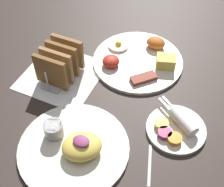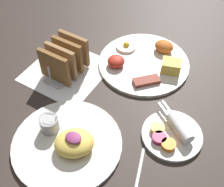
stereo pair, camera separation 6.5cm
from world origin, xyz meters
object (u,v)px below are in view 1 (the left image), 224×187
object	(u,v)px
plate_foreground	(74,146)
toast_rack	(60,63)
plate_condiments	(176,128)
plate_breakfast	(139,59)

from	to	relation	value
plate_foreground	toast_rack	size ratio (longest dim) A/B	1.84
plate_foreground	toast_rack	distance (m)	0.26
plate_condiments	plate_foreground	xyz separation A→B (m)	(-0.21, -0.16, 0.00)
plate_breakfast	plate_foreground	distance (m)	0.36
plate_breakfast	toast_rack	world-z (taller)	toast_rack
plate_condiments	plate_foreground	world-z (taller)	plate_foreground
plate_breakfast	toast_rack	size ratio (longest dim) A/B	1.88
plate_breakfast	plate_foreground	size ratio (longest dim) A/B	1.02
toast_rack	plate_foreground	bearing A→B (deg)	-52.68
plate_condiments	toast_rack	distance (m)	0.37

